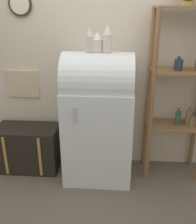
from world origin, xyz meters
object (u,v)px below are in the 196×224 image
at_px(suitcase_trunk, 28,148).
at_px(vase_left, 90,41).
at_px(vase_center, 97,43).
at_px(refrigerator, 98,116).
at_px(vase_right, 107,39).

distance_m(suitcase_trunk, vase_left, 1.50).
bearing_deg(suitcase_trunk, vase_center, -4.01).
bearing_deg(vase_center, refrigerator, -45.36).
bearing_deg(vase_left, vase_center, 5.28).
relative_size(refrigerator, vase_right, 5.42).
relative_size(refrigerator, vase_center, 7.68).
distance_m(refrigerator, vase_left, 0.82).
distance_m(suitcase_trunk, vase_right, 1.61).
bearing_deg(vase_left, suitcase_trunk, 175.10).
distance_m(vase_left, vase_right, 0.18).
distance_m(refrigerator, vase_right, 0.83).
distance_m(vase_center, vase_right, 0.11).
bearing_deg(suitcase_trunk, vase_right, -4.62).
xyz_separation_m(vase_left, vase_right, (0.18, -0.01, 0.01)).
xyz_separation_m(refrigerator, vase_left, (-0.08, 0.00, 0.81)).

